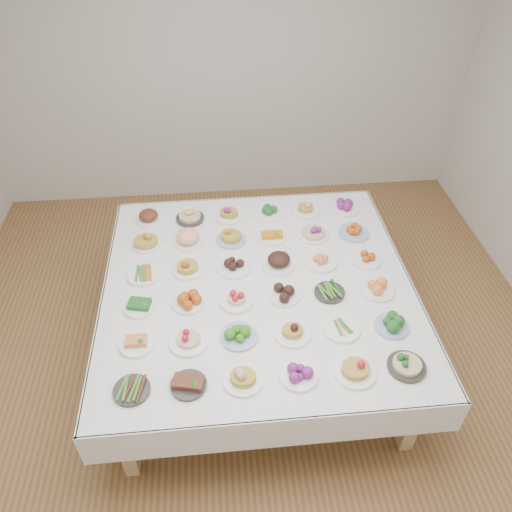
{
  "coord_description": "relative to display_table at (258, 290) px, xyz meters",
  "views": [
    {
      "loc": [
        -0.19,
        -2.46,
        3.24
      ],
      "look_at": [
        0.07,
        0.27,
        0.88
      ],
      "focal_mm": 35.0,
      "sensor_mm": 36.0,
      "label": 1
    }
  ],
  "objects": [
    {
      "name": "room_envelope",
      "position": [
        -0.07,
        -0.12,
        1.15
      ],
      "size": [
        5.02,
        5.02,
        2.81
      ],
      "color": "olive",
      "rests_on": "ground"
    },
    {
      "name": "display_table",
      "position": [
        0.0,
        0.0,
        0.0
      ],
      "size": [
        2.22,
        2.22,
        0.75
      ],
      "color": "white",
      "rests_on": "ground"
    },
    {
      "name": "dish_0",
      "position": [
        -0.82,
        -0.83,
        0.09
      ],
      "size": [
        0.21,
        0.21,
        0.05
      ],
      "color": "#2F2D2A",
      "rests_on": "display_table"
    },
    {
      "name": "dish_1",
      "position": [
        -0.49,
        -0.83,
        0.11
      ],
      "size": [
        0.21,
        0.21,
        0.1
      ],
      "color": "#2F2D2A",
      "rests_on": "display_table"
    },
    {
      "name": "dish_2",
      "position": [
        -0.17,
        -0.83,
        0.13
      ],
      "size": [
        0.23,
        0.23,
        0.14
      ],
      "color": "white",
      "rests_on": "display_table"
    },
    {
      "name": "dish_3",
      "position": [
        0.16,
        -0.83,
        0.11
      ],
      "size": [
        0.23,
        0.23,
        0.1
      ],
      "color": "white",
      "rests_on": "display_table"
    },
    {
      "name": "dish_4",
      "position": [
        0.5,
        -0.84,
        0.14
      ],
      "size": [
        0.25,
        0.25,
        0.16
      ],
      "color": "white",
      "rests_on": "display_table"
    },
    {
      "name": "dish_5",
      "position": [
        0.82,
        -0.83,
        0.12
      ],
      "size": [
        0.23,
        0.23,
        0.13
      ],
      "color": "#2F2D2A",
      "rests_on": "display_table"
    },
    {
      "name": "dish_6",
      "position": [
        -0.82,
        -0.49,
        0.1
      ],
      "size": [
        0.22,
        0.22,
        0.09
      ],
      "color": "white",
      "rests_on": "display_table"
    },
    {
      "name": "dish_7",
      "position": [
        -0.49,
        -0.5,
        0.14
      ],
      "size": [
        0.25,
        0.25,
        0.15
      ],
      "color": "white",
      "rests_on": "display_table"
    },
    {
      "name": "dish_8",
      "position": [
        -0.17,
        -0.49,
        0.12
      ],
      "size": [
        0.24,
        0.24,
        0.11
      ],
      "color": "#4C66B2",
      "rests_on": "display_table"
    },
    {
      "name": "dish_9",
      "position": [
        0.17,
        -0.51,
        0.12
      ],
      "size": [
        0.23,
        0.23,
        0.12
      ],
      "color": "white",
      "rests_on": "display_table"
    },
    {
      "name": "dish_10",
      "position": [
        0.5,
        -0.49,
        0.09
      ],
      "size": [
        0.25,
        0.25,
        0.05
      ],
      "color": "white",
      "rests_on": "display_table"
    },
    {
      "name": "dish_11",
      "position": [
        0.83,
        -0.5,
        0.12
      ],
      "size": [
        0.22,
        0.22,
        0.11
      ],
      "color": "#4C66B2",
      "rests_on": "display_table"
    },
    {
      "name": "dish_12",
      "position": [
        -0.83,
        -0.17,
        0.1
      ],
      "size": [
        0.22,
        0.22,
        0.09
      ],
      "color": "white",
      "rests_on": "display_table"
    },
    {
      "name": "dish_13",
      "position": [
        -0.49,
        -0.16,
        0.12
      ],
      "size": [
        0.23,
        0.23,
        0.11
      ],
      "color": "white",
      "rests_on": "display_table"
    },
    {
      "name": "dish_14",
      "position": [
        -0.17,
        -0.17,
        0.12
      ],
      "size": [
        0.24,
        0.24,
        0.12
      ],
      "color": "white",
      "rests_on": "display_table"
    },
    {
      "name": "dish_15",
      "position": [
        0.17,
        -0.16,
        0.11
      ],
      "size": [
        0.21,
        0.21,
        0.1
      ],
      "color": "white",
      "rests_on": "display_table"
    },
    {
      "name": "dish_16",
      "position": [
        0.49,
        -0.16,
        0.09
      ],
      "size": [
        0.21,
        0.21,
        0.05
      ],
      "color": "#2F2D2A",
      "rests_on": "display_table"
    },
    {
      "name": "dish_17",
      "position": [
        0.83,
        -0.16,
        0.12
      ],
      "size": [
        0.24,
        0.24,
        0.11
      ],
      "color": "white",
      "rests_on": "display_table"
    },
    {
      "name": "dish_18",
      "position": [
        -0.82,
        0.16,
        0.09
      ],
      "size": [
        0.24,
        0.24,
        0.06
      ],
      "color": "white",
      "rests_on": "display_table"
    },
    {
      "name": "dish_19",
      "position": [
        -0.5,
        0.18,
        0.12
      ],
      "size": [
        0.22,
        0.22,
        0.12
      ],
      "color": "white",
      "rests_on": "display_table"
    },
    {
      "name": "dish_20",
      "position": [
        -0.16,
        0.17,
        0.11
      ],
      "size": [
        0.25,
        0.25,
        0.1
      ],
      "color": "white",
      "rests_on": "display_table"
    },
    {
      "name": "dish_21",
      "position": [
        0.17,
        0.17,
        0.14
      ],
      "size": [
        0.25,
        0.25,
        0.16
      ],
      "color": "white",
      "rests_on": "display_table"
    },
    {
      "name": "dish_22",
      "position": [
        0.5,
        0.17,
        0.1
      ],
      "size": [
        0.24,
        0.24,
        0.09
      ],
      "color": "white",
      "rests_on": "display_table"
    },
    {
      "name": "dish_23",
      "position": [
        0.84,
        0.16,
        0.11
      ],
      "size": [
        0.22,
        0.22,
        0.09
      ],
      "color": "white",
      "rests_on": "display_table"
    },
    {
      "name": "dish_24",
      "position": [
        -0.83,
        0.5,
        0.13
      ],
      "size": [
        0.21,
        0.21,
        0.13
      ],
      "color": "white",
      "rests_on": "display_table"
    },
    {
      "name": "dish_25",
      "position": [
        -0.5,
        0.5,
        0.13
      ],
      "size": [
        0.22,
        0.22,
        0.13
      ],
      "color": "white",
      "rests_on": "display_table"
    },
    {
      "name": "dish_26",
      "position": [
        -0.16,
        0.5,
        0.12
      ],
      "size": [
        0.23,
        0.23,
        0.13
      ],
      "color": "#4C66B2",
      "rests_on": "display_table"
    },
    {
      "name": "dish_27",
      "position": [
        0.16,
        0.5,
        0.1
      ],
      "size": [
        0.22,
        0.22,
        0.09
      ],
      "color": "white",
      "rests_on": "display_table"
    },
    {
      "name": "dish_28",
      "position": [
        0.5,
        0.5,
        0.13
      ],
      "size": [
        0.25,
        0.25,
        0.14
      ],
      "color": "white",
      "rests_on": "display_table"
    },
    {
      "name": "dish_29",
      "position": [
        0.83,
        0.5,
        0.11
      ],
      "size": [
        0.24,
        0.24,
        0.1
      ],
      "color": "#4C66B2",
      "rests_on": "display_table"
    },
    {
      "name": "dish_30",
      "position": [
        -0.83,
        0.83,
        0.13
      ],
      "size": [
        0.22,
        0.22,
        0.13
      ],
      "color": "white",
      "rests_on": "display_table"
    },
    {
      "name": "dish_31",
      "position": [
        -0.49,
        0.82,
        0.13
      ],
      "size": [
        0.23,
        0.23,
        0.14
      ],
      "color": "#2F2D2A",
      "rests_on": "display_table"
    },
    {
      "name": "dish_32",
      "position": [
        -0.16,
        0.82,
        0.12
      ],
      "size": [
        0.24,
        0.24,
        0.13
      ],
      "color": "white",
      "rests_on": "display_table"
    },
    {
      "name": "dish_33",
      "position": [
        0.18,
        0.82,
        0.11
      ],
      "size": [
        0.25,
        0.25,
        0.1
      ],
      "color": "white",
      "rests_on": "display_table"
    },
    {
      "name": "dish_34",
      "position": [
        0.49,
        0.83,
        0.12
      ],
      "size": [
        0.24,
        0.24,
        0.12
      ],
      "color": "white",
      "rests_on": "display_table"
    },
    {
      "name": "dish_35",
      "position": [
        0.82,
        0.83,
        0.12
      ],
      "size": [
        0.24,
        0.24,
        0.12
      ],
      "color": "white",
      "rests_on": "display_table"
    }
  ]
}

